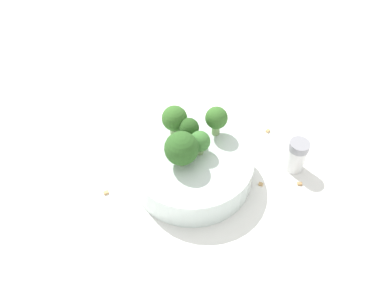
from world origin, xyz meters
The scene contains 13 objects.
ground_plane centered at (0.00, 0.00, 0.00)m, with size 3.00×3.00×0.00m, color white.
bowl centered at (0.00, 0.00, 0.02)m, with size 0.19×0.19×0.05m, color silver.
broccoli_floret_0 centered at (-0.01, 0.01, 0.08)m, with size 0.05×0.05×0.06m.
broccoli_floret_1 centered at (0.01, -0.01, 0.07)m, with size 0.03×0.03×0.04m.
broccoli_floret_2 centered at (0.03, 0.01, 0.07)m, with size 0.03×0.03×0.04m.
broccoli_floret_3 centered at (0.05, 0.03, 0.08)m, with size 0.04×0.04×0.05m.
broccoli_floret_4 centered at (0.06, -0.03, 0.08)m, with size 0.04×0.04×0.05m.
pepper_shaker centered at (0.04, -0.16, 0.03)m, with size 0.03×0.03×0.06m.
almond_crumb_0 centered at (0.17, -0.01, 0.00)m, with size 0.01×0.00×0.01m, color olive.
almond_crumb_1 centered at (0.12, -0.12, 0.00)m, with size 0.01×0.01×0.01m, color tan.
almond_crumb_2 centered at (-0.05, 0.13, 0.00)m, with size 0.01×0.01×0.01m, color tan.
almond_crumb_3 centered at (0.00, -0.11, 0.00)m, with size 0.01×0.00×0.01m, color tan.
almond_crumb_4 centered at (0.01, -0.17, 0.00)m, with size 0.01×0.01×0.01m, color #AD7F4C.
Camera 1 is at (-0.37, -0.06, 0.47)m, focal length 35.00 mm.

